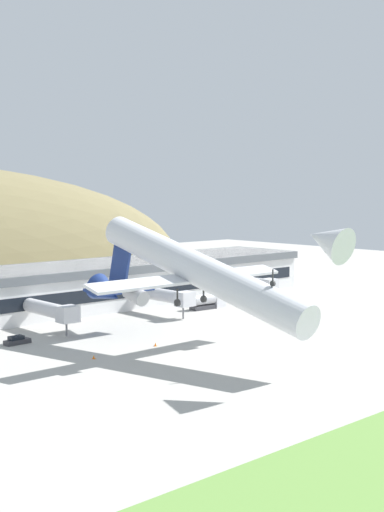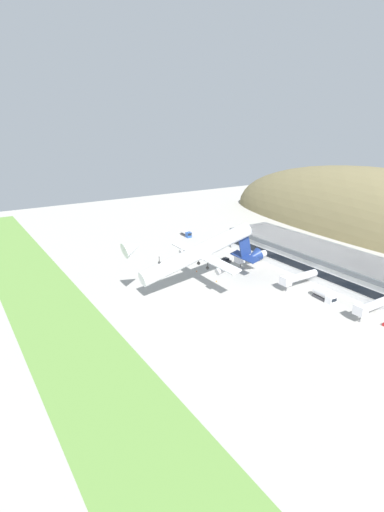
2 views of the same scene
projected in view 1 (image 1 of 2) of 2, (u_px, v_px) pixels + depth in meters
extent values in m
plane|color=#ADAAA3|center=(236.00, 353.00, 111.76)|extent=(352.59, 352.59, 0.00)
cube|color=silver|center=(115.00, 283.00, 158.70)|extent=(100.13, 20.13, 9.44)
cube|color=#565B60|center=(115.00, 265.00, 158.33)|extent=(101.33, 21.33, 1.70)
cube|color=black|center=(143.00, 290.00, 151.31)|extent=(96.12, 0.16, 2.64)
cylinder|color=silver|center=(48.00, 309.00, 128.12)|extent=(2.60, 13.37, 2.60)
cube|color=silver|center=(68.00, 314.00, 123.21)|extent=(3.38, 2.86, 2.86)
cylinder|color=slate|center=(67.00, 325.00, 123.77)|extent=(0.36, 0.36, 4.00)
cylinder|color=silver|center=(161.00, 295.00, 145.33)|extent=(2.60, 14.49, 2.60)
cube|color=silver|center=(185.00, 299.00, 140.01)|extent=(3.38, 2.86, 2.86)
cylinder|color=slate|center=(183.00, 309.00, 140.56)|extent=(0.36, 0.36, 4.00)
cylinder|color=silver|center=(249.00, 282.00, 164.60)|extent=(2.60, 12.28, 2.60)
cube|color=silver|center=(269.00, 285.00, 160.09)|extent=(3.38, 2.86, 2.86)
cylinder|color=slate|center=(267.00, 294.00, 160.65)|extent=(0.36, 0.36, 4.00)
cylinder|color=silver|center=(200.00, 270.00, 109.43)|extent=(5.04, 43.45, 15.38)
cone|color=silver|center=(327.00, 240.00, 91.38)|extent=(4.94, 6.57, 6.13)
cone|color=navy|center=(108.00, 292.00, 127.85)|extent=(4.94, 7.55, 6.37)
cube|color=navy|center=(120.00, 264.00, 124.46)|extent=(0.50, 6.53, 9.66)
cube|color=navy|center=(120.00, 289.00, 125.07)|extent=(13.11, 3.51, 1.20)
cube|color=silver|center=(191.00, 278.00, 111.11)|extent=(37.59, 3.60, 1.30)
cylinder|color=#9E9EA3|center=(136.00, 295.00, 103.29)|extent=(2.30, 4.05, 3.10)
cylinder|color=#9E9EA3|center=(243.00, 281.00, 118.44)|extent=(2.30, 4.05, 3.10)
cylinder|color=#2D2D2D|center=(177.00, 296.00, 109.49)|extent=(0.28, 0.28, 2.20)
cylinder|color=#2D2D2D|center=(177.00, 303.00, 109.59)|extent=(0.45, 1.10, 1.10)
cylinder|color=#2D2D2D|center=(204.00, 292.00, 113.21)|extent=(0.28, 0.28, 2.20)
cylinder|color=#2D2D2D|center=(204.00, 299.00, 113.32)|extent=(0.45, 1.10, 1.10)
cylinder|color=#2D2D2D|center=(273.00, 276.00, 98.53)|extent=(0.22, 0.22, 1.98)
cylinder|color=#2D2D2D|center=(273.00, 284.00, 98.63)|extent=(0.30, 0.82, 0.82)
cube|color=#333338|center=(17.00, 342.00, 117.79)|extent=(4.47, 2.03, 0.78)
cube|color=black|center=(16.00, 338.00, 117.57)|extent=(2.49, 1.64, 0.63)
cube|color=#B21E1E|center=(273.00, 295.00, 168.63)|extent=(4.28, 1.80, 0.85)
cube|color=black|center=(272.00, 292.00, 168.41)|extent=(2.37, 1.49, 0.70)
cube|color=silver|center=(218.00, 302.00, 154.19)|extent=(2.86, 2.76, 2.47)
cube|color=black|center=(223.00, 299.00, 154.99)|extent=(0.23, 2.19, 1.09)
cube|color=#38383D|center=(203.00, 307.00, 151.67)|extent=(5.85, 2.71, 0.90)
cylinder|color=#B7B7BC|center=(203.00, 299.00, 151.51)|extent=(5.58, 2.82, 2.44)
cube|color=orange|center=(155.00, 346.00, 116.32)|extent=(0.52, 0.52, 0.03)
cone|color=orange|center=(155.00, 344.00, 116.30)|extent=(0.40, 0.40, 0.55)
cube|color=orange|center=(94.00, 359.00, 107.65)|extent=(0.52, 0.52, 0.03)
cone|color=orange|center=(94.00, 357.00, 107.62)|extent=(0.40, 0.40, 0.55)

